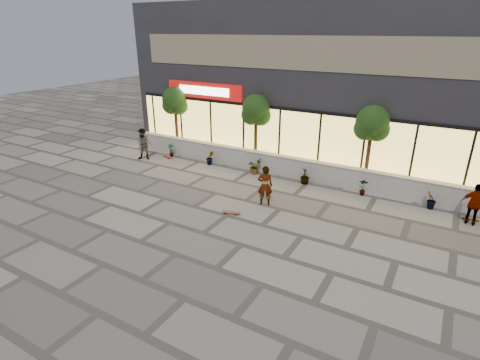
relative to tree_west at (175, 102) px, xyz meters
The scene contains 18 objects.
ground 12.21m from the tree_west, 40.55° to the right, with size 80.00×80.00×0.00m, color #A7A190.
planter_wall 9.36m from the tree_west, ahead, with size 22.00×0.42×1.04m.
retail_building 10.27m from the tree_west, 28.00° to the left, with size 24.00×9.17×8.50m.
shrub_a 2.91m from the tree_west, 68.20° to the right, with size 0.43×0.29×0.81m, color #163611.
shrub_b 4.37m from the tree_west, 20.75° to the right, with size 0.45×0.36×0.81m, color #163611.
shrub_c 6.74m from the tree_west, 11.58° to the right, with size 0.73×0.63×0.81m, color #163611.
shrub_d 9.35m from the tree_west, ahead, with size 0.45×0.45×0.81m, color #163611.
shrub_e 12.05m from the tree_west, ahead, with size 0.43×0.29×0.81m, color #163611.
shrub_f 14.78m from the tree_west, ahead, with size 0.45×0.36×0.81m, color #163611.
tree_west is the anchor object (origin of this frame).
tree_midwest 5.50m from the tree_west, ahead, with size 1.60×1.50×3.92m.
tree_mideast 11.50m from the tree_west, ahead, with size 1.60×1.50×3.92m.
skater_center 9.54m from the tree_west, 27.74° to the right, with size 0.65×0.42×1.77m, color silver.
skater_left 3.21m from the tree_west, 101.75° to the right, with size 0.89×0.69×1.82m, color tan.
skater_right_near 16.26m from the tree_west, ahead, with size 0.99×0.41×1.69m, color white.
skateboard_center 9.92m from the tree_west, 38.11° to the right, with size 0.78×0.38×0.09m.
skateboard_left 3.30m from the tree_west, 75.37° to the right, with size 0.76×0.42×0.09m.
skateboard_right_near 16.33m from the tree_west, ahead, with size 0.73×0.21×0.09m.
Camera 1 is at (5.63, -9.90, 7.10)m, focal length 28.00 mm.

